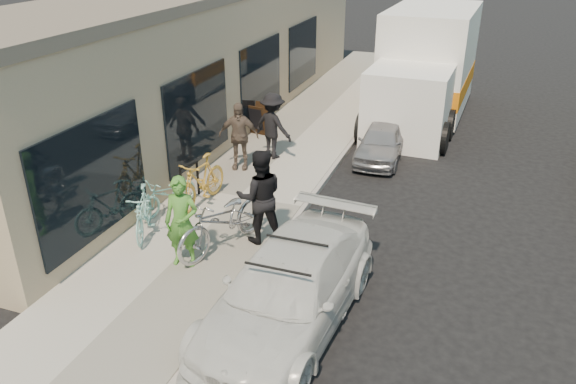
% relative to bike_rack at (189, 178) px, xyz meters
% --- Properties ---
extents(ground, '(120.00, 120.00, 0.00)m').
position_rel_bike_rack_xyz_m(ground, '(2.99, -2.53, -0.65)').
color(ground, black).
rests_on(ground, ground).
extents(sidewalk, '(3.00, 34.00, 0.15)m').
position_rel_bike_rack_xyz_m(sidewalk, '(0.99, 0.47, -0.58)').
color(sidewalk, '#ABA69A').
rests_on(sidewalk, ground).
extents(curb, '(0.12, 34.00, 0.13)m').
position_rel_bike_rack_xyz_m(curb, '(2.54, 0.47, -0.59)').
color(curb, '#9F9891').
rests_on(curb, ground).
extents(storefront, '(3.60, 20.00, 4.22)m').
position_rel_bike_rack_xyz_m(storefront, '(-2.25, 5.46, 1.47)').
color(storefront, tan).
rests_on(storefront, ground).
extents(bike_rack, '(0.19, 0.58, 0.84)m').
position_rel_bike_rack_xyz_m(bike_rack, '(0.00, 0.00, 0.00)').
color(bike_rack, black).
rests_on(bike_rack, sidewalk).
extents(sandwich_board, '(0.63, 0.64, 0.90)m').
position_rel_bike_rack_xyz_m(sandwich_board, '(-0.22, 4.59, -0.04)').
color(sandwich_board, black).
rests_on(sandwich_board, sidewalk).
extents(sedan_white, '(2.13, 4.57, 1.33)m').
position_rel_bike_rack_xyz_m(sedan_white, '(3.55, -3.25, -0.01)').
color(sedan_white, silver).
rests_on(sedan_white, ground).
extents(sedan_silver, '(1.21, 2.88, 0.97)m').
position_rel_bike_rack_xyz_m(sedan_silver, '(3.52, 4.22, -0.17)').
color(sedan_silver, '#959499').
rests_on(sedan_silver, ground).
extents(moving_truck, '(2.84, 7.03, 3.41)m').
position_rel_bike_rack_xyz_m(moving_truck, '(4.02, 8.55, 0.86)').
color(moving_truck, white).
rests_on(moving_truck, ground).
extents(tandem_bike, '(1.49, 2.42, 1.20)m').
position_rel_bike_rack_xyz_m(tandem_bike, '(1.69, -1.72, 0.10)').
color(tandem_bike, '#B8B8BA').
rests_on(tandem_bike, sidewalk).
extents(woman_rider, '(0.69, 0.52, 1.72)m').
position_rel_bike_rack_xyz_m(woman_rider, '(1.24, -2.47, 0.36)').
color(woman_rider, '#488C2E').
rests_on(woman_rider, sidewalk).
extents(man_standing, '(1.15, 1.07, 1.89)m').
position_rel_bike_rack_xyz_m(man_standing, '(2.22, -1.19, 0.44)').
color(man_standing, black).
rests_on(man_standing, sidewalk).
extents(cruiser_bike_a, '(1.05, 1.65, 0.96)m').
position_rel_bike_rack_xyz_m(cruiser_bike_a, '(-0.07, -1.76, -0.02)').
color(cruiser_bike_a, '#92DACD').
rests_on(cruiser_bike_a, sidewalk).
extents(cruiser_bike_b, '(0.98, 1.63, 0.81)m').
position_rel_bike_rack_xyz_m(cruiser_bike_b, '(-0.13, -0.70, -0.10)').
color(cruiser_bike_b, '#92DACD').
rests_on(cruiser_bike_b, sidewalk).
extents(cruiser_bike_c, '(0.71, 1.87, 1.10)m').
position_rel_bike_rack_xyz_m(cruiser_bike_c, '(0.39, -0.18, 0.05)').
color(cruiser_bike_c, gold).
rests_on(cruiser_bike_c, sidewalk).
extents(bystander_a, '(1.28, 0.99, 1.75)m').
position_rel_bike_rack_xyz_m(bystander_a, '(0.85, 2.98, 0.37)').
color(bystander_a, black).
rests_on(bystander_a, sidewalk).
extents(bystander_b, '(1.08, 0.67, 1.72)m').
position_rel_bike_rack_xyz_m(bystander_b, '(0.31, 2.01, 0.36)').
color(bystander_b, brown).
rests_on(bystander_b, sidewalk).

